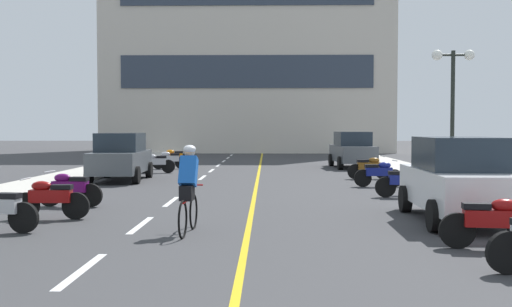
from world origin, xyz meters
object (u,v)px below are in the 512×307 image
object	(u,v)px
parked_car_mid	(121,157)
motorcycle_7	(379,173)
parked_car_far	(352,150)
motorcycle_9	(155,163)
motorcycle_4	(50,198)
motorcycle_6	(405,181)
motorcycle_11	(174,157)
cyclist_rider	(188,187)
motorcycle_8	(369,167)
street_lamp_mid	(453,84)
parked_car_near	(458,179)
motorcycle_5	(70,188)
motorcycle_10	(170,159)
motorcycle_2	(493,221)

from	to	relation	value
parked_car_mid	motorcycle_7	size ratio (longest dim) A/B	2.50
parked_car_far	motorcycle_9	distance (m)	10.03
motorcycle_4	motorcycle_6	distance (m)	9.79
motorcycle_11	cyclist_rider	size ratio (longest dim) A/B	0.96
motorcycle_8	motorcycle_9	xyz separation A→B (m)	(-8.99, 2.96, 0.00)
motorcycle_7	motorcycle_9	size ratio (longest dim) A/B	1.00
motorcycle_4	motorcycle_6	bearing A→B (deg)	26.28
parked_car_far	motorcycle_8	distance (m)	6.77
parked_car_far	motorcycle_4	bearing A→B (deg)	-117.59
street_lamp_mid	parked_car_mid	distance (m)	12.41
motorcycle_4	motorcycle_9	size ratio (longest dim) A/B	1.00
parked_car_near	motorcycle_5	size ratio (longest dim) A/B	2.49
motorcycle_9	motorcycle_11	world-z (taller)	same
parked_car_far	motorcycle_7	world-z (taller)	parked_car_far
parked_car_near	cyclist_rider	world-z (taller)	parked_car_near
motorcycle_4	motorcycle_10	distance (m)	16.27
motorcycle_4	motorcycle_10	bearing A→B (deg)	89.97
motorcycle_5	motorcycle_2	bearing A→B (deg)	-30.95
parked_car_far	motorcycle_10	xyz separation A→B (m)	(-9.08, -1.12, -0.44)
motorcycle_7	motorcycle_10	bearing A→B (deg)	134.54
parked_car_far	motorcycle_5	world-z (taller)	parked_car_far
motorcycle_2	parked_car_near	bearing A→B (deg)	82.74
motorcycle_6	cyclist_rider	distance (m)	8.16
parked_car_mid	motorcycle_9	xyz separation A→B (m)	(0.62, 3.81, -0.44)
parked_car_mid	motorcycle_4	distance (m)	9.83
parked_car_mid	parked_car_far	xyz separation A→B (m)	(9.90, 7.60, 0.00)
parked_car_near	motorcycle_10	bearing A→B (deg)	118.52
parked_car_near	motorcycle_6	world-z (taller)	parked_car_near
parked_car_near	parked_car_mid	xyz separation A→B (m)	(-9.72, 9.89, 0.00)
motorcycle_2	motorcycle_4	xyz separation A→B (m)	(-8.52, 3.13, 0.00)
parked_car_mid	motorcycle_9	distance (m)	3.89
cyclist_rider	motorcycle_2	bearing A→B (deg)	-15.43
parked_car_far	motorcycle_2	size ratio (longest dim) A/B	2.52
motorcycle_6	motorcycle_10	size ratio (longest dim) A/B	1.01
motorcycle_6	motorcycle_9	world-z (taller)	same
motorcycle_6	motorcycle_8	distance (m)	6.31
motorcycle_5	motorcycle_9	world-z (taller)	same
motorcycle_8	motorcycle_9	world-z (taller)	same
motorcycle_4	motorcycle_11	distance (m)	19.04
motorcycle_5	motorcycle_6	distance (m)	9.31
parked_car_mid	motorcycle_11	size ratio (longest dim) A/B	2.51
motorcycle_10	motorcycle_11	size ratio (longest dim) A/B	1.00
cyclist_rider	parked_car_mid	bearing A→B (deg)	109.60
motorcycle_8	street_lamp_mid	bearing A→B (deg)	-50.49
parked_car_mid	motorcycle_11	world-z (taller)	parked_car_mid
motorcycle_6	motorcycle_2	bearing A→B (deg)	-91.97
street_lamp_mid	motorcycle_8	world-z (taller)	street_lamp_mid
motorcycle_9	motorcycle_11	size ratio (longest dim) A/B	1.00
street_lamp_mid	motorcycle_5	bearing A→B (deg)	-153.70
motorcycle_7	motorcycle_11	distance (m)	14.51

